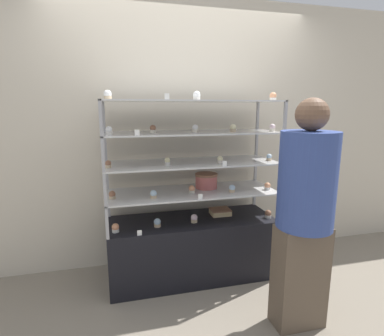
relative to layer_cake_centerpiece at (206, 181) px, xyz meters
name	(u,v)px	position (x,y,z in m)	size (l,w,h in m)	color
ground_plane	(192,275)	(-0.16, -0.08, -0.90)	(20.00, 20.00, 0.00)	gray
back_wall	(182,135)	(-0.16, 0.33, 0.40)	(8.00, 0.05, 2.60)	beige
display_base	(192,247)	(-0.16, -0.08, -0.62)	(1.50, 0.54, 0.56)	black
display_riser_lower	(192,193)	(-0.16, -0.08, -0.08)	(1.50, 0.54, 0.27)	#99999E
display_riser_middle	(192,164)	(-0.16, -0.08, 0.18)	(1.50, 0.54, 0.27)	#99999E
display_riser_upper	(192,133)	(-0.16, -0.08, 0.45)	(1.50, 0.54, 0.27)	#99999E
display_riser_top	(192,102)	(-0.16, -0.08, 0.72)	(1.50, 0.54, 0.27)	#99999E
layer_cake_centerpiece	(206,181)	(0.00, 0.00, 0.00)	(0.21, 0.21, 0.14)	#C66660
sheet_cake_frosted	(220,212)	(0.13, -0.03, -0.31)	(0.19, 0.15, 0.06)	#DBBC84
cupcake_0	(115,228)	(-0.84, -0.21, -0.30)	(0.06, 0.06, 0.07)	white
cupcake_1	(157,223)	(-0.49, -0.18, -0.30)	(0.06, 0.06, 0.07)	#CCB28C
cupcake_2	(195,218)	(-0.15, -0.16, -0.30)	(0.06, 0.06, 0.07)	#CCB28C
cupcake_3	(268,214)	(0.54, -0.22, -0.30)	(0.06, 0.06, 0.07)	white
price_tag_0	(140,233)	(-0.65, -0.33, -0.31)	(0.04, 0.00, 0.04)	white
cupcake_4	(112,195)	(-0.85, -0.14, -0.04)	(0.06, 0.06, 0.07)	#CCB28C
cupcake_5	(153,194)	(-0.52, -0.20, -0.04)	(0.06, 0.06, 0.07)	#CCB28C
cupcake_6	(192,189)	(-0.17, -0.13, -0.04)	(0.06, 0.06, 0.07)	beige
cupcake_7	(232,189)	(0.18, -0.19, -0.04)	(0.06, 0.06, 0.07)	#CCB28C
cupcake_8	(267,186)	(0.53, -0.20, -0.04)	(0.06, 0.06, 0.07)	white
price_tag_1	(200,196)	(-0.15, -0.33, -0.05)	(0.04, 0.00, 0.04)	white
cupcake_9	(108,164)	(-0.87, -0.17, 0.23)	(0.05, 0.05, 0.06)	#CCB28C
cupcake_10	(167,161)	(-0.39, -0.16, 0.23)	(0.05, 0.05, 0.06)	white
cupcake_11	(220,160)	(0.07, -0.18, 0.23)	(0.05, 0.05, 0.06)	beige
cupcake_12	(269,157)	(0.54, -0.17, 0.23)	(0.05, 0.05, 0.06)	#CCB28C
price_tag_2	(225,164)	(0.06, -0.33, 0.22)	(0.04, 0.00, 0.04)	white
cupcake_13	(109,131)	(-0.85, -0.20, 0.50)	(0.05, 0.05, 0.07)	white
cupcake_14	(153,129)	(-0.50, -0.12, 0.50)	(0.05, 0.05, 0.07)	beige
cupcake_15	(195,129)	(-0.15, -0.14, 0.50)	(0.05, 0.05, 0.07)	beige
cupcake_16	(233,128)	(0.19, -0.17, 0.50)	(0.05, 0.05, 0.07)	#CCB28C
cupcake_17	(272,128)	(0.55, -0.20, 0.50)	(0.05, 0.05, 0.07)	beige
price_tag_3	(137,133)	(-0.64, -0.33, 0.49)	(0.04, 0.00, 0.04)	white
cupcake_18	(108,95)	(-0.85, -0.18, 0.76)	(0.06, 0.06, 0.07)	#CCB28C
cupcake_19	(197,96)	(-0.15, -0.21, 0.76)	(0.06, 0.06, 0.07)	white
cupcake_20	(273,97)	(0.54, -0.19, 0.76)	(0.06, 0.06, 0.07)	white
price_tag_4	(167,96)	(-0.41, -0.33, 0.75)	(0.04, 0.00, 0.04)	white
customer_figure	(305,211)	(0.44, -0.90, -0.03)	(0.38, 0.38, 1.63)	brown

